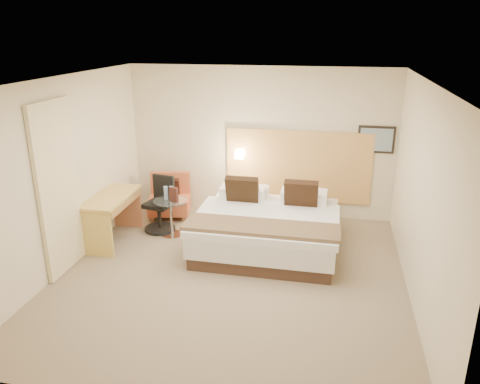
% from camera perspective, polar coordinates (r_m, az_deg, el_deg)
% --- Properties ---
extents(floor, '(4.80, 5.00, 0.02)m').
position_cam_1_polar(floor, '(6.71, -1.15, -10.27)').
color(floor, '#837058').
rests_on(floor, ground).
extents(ceiling, '(4.80, 5.00, 0.02)m').
position_cam_1_polar(ceiling, '(5.86, -1.33, 13.53)').
color(ceiling, silver).
rests_on(ceiling, floor).
extents(wall_back, '(4.80, 0.02, 2.70)m').
position_cam_1_polar(wall_back, '(8.52, 2.46, 6.07)').
color(wall_back, beige).
rests_on(wall_back, floor).
extents(wall_front, '(4.80, 0.02, 2.70)m').
position_cam_1_polar(wall_front, '(3.94, -9.32, -10.60)').
color(wall_front, beige).
rests_on(wall_front, floor).
extents(wall_left, '(0.02, 5.00, 2.70)m').
position_cam_1_polar(wall_left, '(7.06, -20.72, 1.99)').
color(wall_left, beige).
rests_on(wall_left, floor).
extents(wall_right, '(0.02, 5.00, 2.70)m').
position_cam_1_polar(wall_right, '(6.12, 21.38, -0.65)').
color(wall_right, beige).
rests_on(wall_right, floor).
extents(headboard_panel, '(2.60, 0.04, 1.30)m').
position_cam_1_polar(headboard_panel, '(8.51, 7.04, 3.14)').
color(headboard_panel, tan).
rests_on(headboard_panel, wall_back).
extents(art_frame, '(0.62, 0.03, 0.47)m').
position_cam_1_polar(art_frame, '(8.40, 16.26, 6.16)').
color(art_frame, black).
rests_on(art_frame, wall_back).
extents(art_canvas, '(0.54, 0.01, 0.39)m').
position_cam_1_polar(art_canvas, '(8.38, 16.27, 6.13)').
color(art_canvas, '#758CA1').
rests_on(art_canvas, wall_back).
extents(lamp_arm, '(0.02, 0.12, 0.02)m').
position_cam_1_polar(lamp_arm, '(8.55, 0.02, 4.74)').
color(lamp_arm, silver).
rests_on(lamp_arm, wall_back).
extents(lamp_shade, '(0.15, 0.15, 0.15)m').
position_cam_1_polar(lamp_shade, '(8.49, -0.06, 4.64)').
color(lamp_shade, '#FDEBC5').
rests_on(lamp_shade, wall_back).
extents(curtain, '(0.06, 0.90, 2.42)m').
position_cam_1_polar(curtain, '(6.87, -21.30, 0.32)').
color(curtain, beige).
rests_on(curtain, wall_left).
extents(bottle_a, '(0.08, 0.08, 0.22)m').
position_cam_1_polar(bottle_a, '(7.82, -9.03, -0.11)').
color(bottle_a, '#7C97C1').
rests_on(bottle_a, side_table).
extents(bottle_b, '(0.08, 0.08, 0.22)m').
position_cam_1_polar(bottle_b, '(7.80, -8.35, -0.11)').
color(bottle_b, '#83A7CB').
rests_on(bottle_b, side_table).
extents(menu_folder, '(0.16, 0.10, 0.25)m').
position_cam_1_polar(menu_folder, '(7.68, -8.07, -0.32)').
color(menu_folder, '#3C1D18').
rests_on(menu_folder, side_table).
extents(bed, '(2.23, 2.13, 1.06)m').
position_cam_1_polar(bed, '(7.42, 3.45, -4.19)').
color(bed, '#3B261D').
rests_on(bed, floor).
extents(lounge_chair, '(0.85, 0.78, 0.77)m').
position_cam_1_polar(lounge_chair, '(8.77, -8.56, -0.87)').
color(lounge_chair, '#A16B4C').
rests_on(lounge_chair, floor).
extents(side_table, '(0.71, 0.71, 0.62)m').
position_cam_1_polar(side_table, '(7.88, -8.37, -2.91)').
color(side_table, white).
rests_on(side_table, floor).
extents(desk, '(0.59, 1.25, 0.78)m').
position_cam_1_polar(desk, '(7.79, -15.26, -1.59)').
color(desk, tan).
rests_on(desk, floor).
extents(desk_chair, '(0.62, 0.62, 0.93)m').
position_cam_1_polar(desk_chair, '(8.13, -9.67, -1.98)').
color(desk_chair, black).
rests_on(desk_chair, floor).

